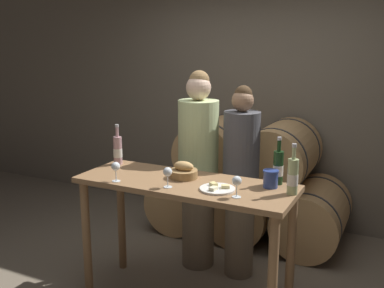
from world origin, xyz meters
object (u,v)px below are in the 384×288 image
at_px(wine_bottle_white, 293,176).
at_px(wine_bottle_rose, 118,150).
at_px(person_right, 241,181).
at_px(bread_basket, 184,172).
at_px(blue_crock, 271,178).
at_px(wine_glass_left, 168,173).
at_px(tasting_table, 185,202).
at_px(wine_bottle_red, 278,167).
at_px(person_left, 198,169).
at_px(wine_glass_center, 237,182).
at_px(cheese_plate, 217,189).
at_px(wine_glass_far_left, 116,167).

distance_m(wine_bottle_white, wine_bottle_rose, 1.45).
xyz_separation_m(person_right, bread_basket, (-0.26, -0.51, 0.18)).
bearing_deg(blue_crock, wine_glass_left, -153.79).
bearing_deg(blue_crock, wine_bottle_rose, 178.77).
bearing_deg(tasting_table, bread_basket, 122.85).
bearing_deg(wine_bottle_red, tasting_table, -158.84).
xyz_separation_m(person_left, wine_bottle_red, (0.78, -0.34, 0.21)).
bearing_deg(blue_crock, wine_glass_center, -115.12).
bearing_deg(blue_crock, cheese_plate, -145.25).
bearing_deg(person_right, cheese_plate, -83.71).
xyz_separation_m(tasting_table, wine_bottle_white, (0.75, 0.07, 0.28)).
xyz_separation_m(wine_bottle_red, wine_bottle_white, (0.14, -0.17, 0.00)).
xyz_separation_m(person_right, blue_crock, (0.38, -0.44, 0.20)).
relative_size(person_right, wine_glass_far_left, 11.20).
distance_m(blue_crock, cheese_plate, 0.37).
xyz_separation_m(wine_glass_far_left, wine_glass_center, (0.89, 0.07, 0.00)).
xyz_separation_m(wine_bottle_white, blue_crock, (-0.17, 0.07, -0.05)).
height_order(wine_bottle_white, wine_glass_far_left, wine_bottle_white).
distance_m(person_right, blue_crock, 0.61).
bearing_deg(person_right, wine_glass_far_left, -129.14).
relative_size(person_right, wine_glass_left, 11.20).
relative_size(wine_bottle_red, wine_glass_center, 2.36).
bearing_deg(blue_crock, bread_basket, -173.83).
bearing_deg(cheese_plate, wine_bottle_rose, 166.34).
bearing_deg(person_left, wine_bottle_red, -23.79).
height_order(tasting_table, wine_bottle_white, wine_bottle_white).
relative_size(wine_bottle_red, blue_crock, 2.75).
distance_m(person_left, bread_basket, 0.54).
bearing_deg(wine_glass_far_left, wine_bottle_rose, 123.75).
bearing_deg(blue_crock, wine_bottle_red, 76.92).
height_order(bread_basket, wine_glass_far_left, wine_glass_far_left).
bearing_deg(wine_glass_far_left, person_left, 71.52).
xyz_separation_m(person_right, wine_glass_far_left, (-0.65, -0.80, 0.24)).
height_order(wine_bottle_rose, wine_glass_far_left, wine_bottle_rose).
bearing_deg(tasting_table, wine_glass_left, -103.97).
bearing_deg(tasting_table, cheese_plate, -14.21).
bearing_deg(wine_bottle_rose, cheese_plate, -13.66).
relative_size(person_left, wine_glass_far_left, 11.94).
relative_size(wine_bottle_red, wine_glass_far_left, 2.36).
xyz_separation_m(wine_bottle_red, wine_bottle_rose, (-1.31, -0.07, -0.00)).
xyz_separation_m(wine_bottle_white, wine_glass_center, (-0.30, -0.22, -0.02)).
height_order(person_right, cheese_plate, person_right).
xyz_separation_m(wine_bottle_white, wine_bottle_rose, (-1.45, 0.10, -0.00)).
xyz_separation_m(person_right, wine_bottle_red, (0.40, -0.34, 0.26)).
distance_m(wine_bottle_rose, wine_glass_far_left, 0.46).
distance_m(wine_bottle_red, bread_basket, 0.68).
relative_size(blue_crock, wine_glass_center, 0.86).
distance_m(person_right, wine_glass_far_left, 1.06).
bearing_deg(wine_glass_left, wine_glass_center, 2.32).
xyz_separation_m(bread_basket, cheese_plate, (0.33, -0.14, -0.04)).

